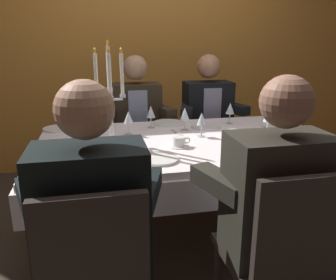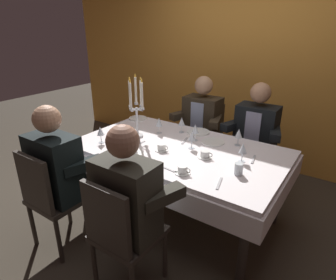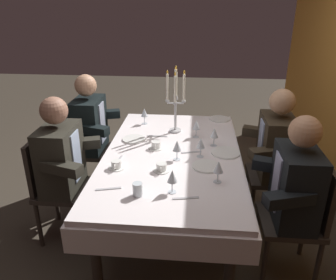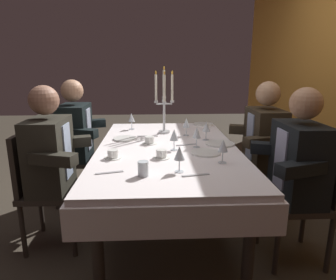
% 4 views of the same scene
% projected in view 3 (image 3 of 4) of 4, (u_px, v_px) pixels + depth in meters
% --- Properties ---
extents(ground_plane, '(12.00, 12.00, 0.00)m').
position_uv_depth(ground_plane, '(172.00, 227.00, 3.05)').
color(ground_plane, '#3C342A').
extents(dining_table, '(1.94, 1.14, 0.74)m').
position_uv_depth(dining_table, '(172.00, 166.00, 2.80)').
color(dining_table, white).
rests_on(dining_table, ground_plane).
extents(candelabra, '(0.19, 0.19, 0.62)m').
position_uv_depth(candelabra, '(176.00, 101.00, 3.08)').
color(candelabra, silver).
rests_on(candelabra, dining_table).
extents(dinner_plate_0, '(0.20, 0.20, 0.01)m').
position_uv_depth(dinner_plate_0, '(134.00, 139.00, 3.01)').
color(dinner_plate_0, white).
rests_on(dinner_plate_0, dining_table).
extents(dinner_plate_1, '(0.21, 0.21, 0.01)m').
position_uv_depth(dinner_plate_1, '(220.00, 119.00, 3.49)').
color(dinner_plate_1, white).
rests_on(dinner_plate_1, dining_table).
extents(dinner_plate_2, '(0.22, 0.22, 0.01)m').
position_uv_depth(dinner_plate_2, '(206.00, 166.00, 2.53)').
color(dinner_plate_2, white).
rests_on(dinner_plate_2, dining_table).
extents(dinner_plate_3, '(0.24, 0.24, 0.01)m').
position_uv_depth(dinner_plate_3, '(226.00, 153.00, 2.75)').
color(dinner_plate_3, white).
rests_on(dinner_plate_3, dining_table).
extents(wine_glass_0, '(0.07, 0.07, 0.16)m').
position_uv_depth(wine_glass_0, '(201.00, 143.00, 2.65)').
color(wine_glass_0, silver).
rests_on(wine_glass_0, dining_table).
extents(wine_glass_1, '(0.07, 0.07, 0.16)m').
position_uv_depth(wine_glass_1, '(214.00, 133.00, 2.85)').
color(wine_glass_1, silver).
rests_on(wine_glass_1, dining_table).
extents(wine_glass_2, '(0.07, 0.07, 0.16)m').
position_uv_depth(wine_glass_2, '(172.00, 177.00, 2.17)').
color(wine_glass_2, silver).
rests_on(wine_glass_2, dining_table).
extents(wine_glass_3, '(0.07, 0.07, 0.16)m').
position_uv_depth(wine_glass_3, '(196.00, 125.00, 3.02)').
color(wine_glass_3, silver).
rests_on(wine_glass_3, dining_table).
extents(wine_glass_4, '(0.07, 0.07, 0.16)m').
position_uv_depth(wine_glass_4, '(177.00, 146.00, 2.60)').
color(wine_glass_4, silver).
rests_on(wine_glass_4, dining_table).
extents(wine_glass_5, '(0.07, 0.07, 0.16)m').
position_uv_depth(wine_glass_5, '(218.00, 167.00, 2.29)').
color(wine_glass_5, silver).
rests_on(wine_glass_5, dining_table).
extents(wine_glass_6, '(0.07, 0.07, 0.16)m').
position_uv_depth(wine_glass_6, '(144.00, 113.00, 3.34)').
color(wine_glass_6, silver).
rests_on(wine_glass_6, dining_table).
extents(water_tumbler_0, '(0.06, 0.06, 0.09)m').
position_uv_depth(water_tumbler_0, '(138.00, 189.00, 2.16)').
color(water_tumbler_0, silver).
rests_on(water_tumbler_0, dining_table).
extents(coffee_cup_0, '(0.13, 0.12, 0.06)m').
position_uv_depth(coffee_cup_0, '(161.00, 168.00, 2.47)').
color(coffee_cup_0, white).
rests_on(coffee_cup_0, dining_table).
extents(coffee_cup_1, '(0.13, 0.12, 0.06)m').
position_uv_depth(coffee_cup_1, '(156.00, 145.00, 2.83)').
color(coffee_cup_1, white).
rests_on(coffee_cup_1, dining_table).
extents(coffee_cup_2, '(0.13, 0.12, 0.06)m').
position_uv_depth(coffee_cup_2, '(116.00, 165.00, 2.51)').
color(coffee_cup_2, white).
rests_on(coffee_cup_2, dining_table).
extents(fork_0, '(0.17, 0.04, 0.01)m').
position_uv_depth(fork_0, '(118.00, 160.00, 2.63)').
color(fork_0, '#B7B7BC').
rests_on(fork_0, dining_table).
extents(fork_1, '(0.06, 0.17, 0.01)m').
position_uv_depth(fork_1, '(109.00, 189.00, 2.25)').
color(fork_1, '#B7B7BC').
rests_on(fork_1, dining_table).
extents(fork_2, '(0.05, 0.17, 0.01)m').
position_uv_depth(fork_2, '(186.00, 198.00, 2.14)').
color(fork_2, '#B7B7BC').
rests_on(fork_2, dining_table).
extents(fork_3, '(0.06, 0.17, 0.01)m').
position_uv_depth(fork_3, '(191.00, 152.00, 2.77)').
color(fork_3, '#B7B7BC').
rests_on(fork_3, dining_table).
extents(knife_4, '(0.02, 0.19, 0.01)m').
position_uv_depth(knife_4, '(157.00, 136.00, 3.08)').
color(knife_4, '#B7B7BC').
rests_on(knife_4, dining_table).
extents(seated_diner_0, '(0.63, 0.48, 1.24)m').
position_uv_depth(seated_diner_0, '(89.00, 124.00, 3.38)').
color(seated_diner_0, '#2F2822').
rests_on(seated_diner_0, ground_plane).
extents(seated_diner_1, '(0.63, 0.48, 1.24)m').
position_uv_depth(seated_diner_1, '(277.00, 146.00, 2.89)').
color(seated_diner_1, '#2F2822').
rests_on(seated_diner_1, ground_plane).
extents(seated_diner_2, '(0.63, 0.48, 1.24)m').
position_uv_depth(seated_diner_2, '(60.00, 158.00, 2.68)').
color(seated_diner_2, '#2F2822').
rests_on(seated_diner_2, ground_plane).
extents(seated_diner_3, '(0.63, 0.48, 1.24)m').
position_uv_depth(seated_diner_3, '(297.00, 186.00, 2.29)').
color(seated_diner_3, '#2F2822').
rests_on(seated_diner_3, ground_plane).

